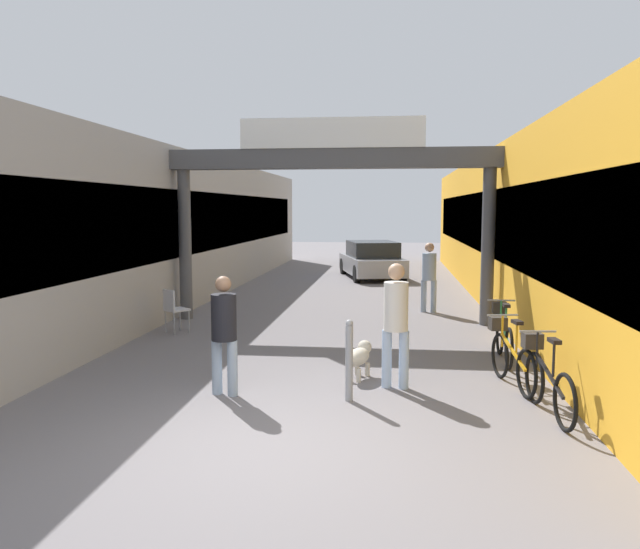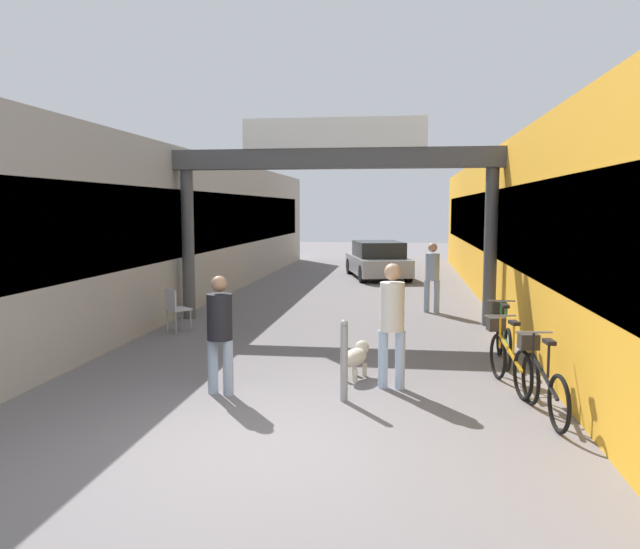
{
  "view_description": "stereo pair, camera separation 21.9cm",
  "coord_description": "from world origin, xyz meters",
  "px_view_note": "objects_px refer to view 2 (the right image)",
  "views": [
    {
      "loc": [
        1.32,
        -6.34,
        2.51
      ],
      "look_at": [
        0.0,
        4.98,
        1.3
      ],
      "focal_mm": 35.0,
      "sensor_mm": 36.0,
      "label": 1
    },
    {
      "loc": [
        1.54,
        -6.31,
        2.51
      ],
      "look_at": [
        0.0,
        4.98,
        1.3
      ],
      "focal_mm": 35.0,
      "sensor_mm": 36.0,
      "label": 2
    }
  ],
  "objects_px": {
    "pedestrian_companion": "(220,327)",
    "cafe_chair_aluminium_nearer": "(175,306)",
    "pedestrian_with_dog": "(392,317)",
    "bicycle_black_nearest": "(541,380)",
    "bicycle_green_third": "(503,335)",
    "parked_car_silver": "(378,260)",
    "dog_on_leash": "(356,356)",
    "bollard_post_metal": "(344,360)",
    "pedestrian_carrying_crate": "(432,273)",
    "bicycle_orange_second": "(507,356)"
  },
  "relations": [
    {
      "from": "parked_car_silver",
      "to": "pedestrian_with_dog",
      "type": "bearing_deg",
      "value": -86.7
    },
    {
      "from": "bollard_post_metal",
      "to": "parked_car_silver",
      "type": "distance_m",
      "value": 14.63
    },
    {
      "from": "pedestrian_carrying_crate",
      "to": "bollard_post_metal",
      "type": "relative_size",
      "value": 1.57
    },
    {
      "from": "pedestrian_with_dog",
      "to": "bicycle_orange_second",
      "type": "distance_m",
      "value": 1.75
    },
    {
      "from": "bicycle_orange_second",
      "to": "cafe_chair_aluminium_nearer",
      "type": "height_order",
      "value": "bicycle_orange_second"
    },
    {
      "from": "pedestrian_with_dog",
      "to": "parked_car_silver",
      "type": "height_order",
      "value": "pedestrian_with_dog"
    },
    {
      "from": "pedestrian_companion",
      "to": "bollard_post_metal",
      "type": "xyz_separation_m",
      "value": [
        1.69,
        -0.07,
        -0.37
      ]
    },
    {
      "from": "bicycle_black_nearest",
      "to": "bicycle_green_third",
      "type": "relative_size",
      "value": 1.0
    },
    {
      "from": "pedestrian_with_dog",
      "to": "bicycle_green_third",
      "type": "relative_size",
      "value": 1.04
    },
    {
      "from": "bicycle_black_nearest",
      "to": "parked_car_silver",
      "type": "xyz_separation_m",
      "value": [
        -2.63,
        14.85,
        0.21
      ]
    },
    {
      "from": "pedestrian_with_dog",
      "to": "parked_car_silver",
      "type": "xyz_separation_m",
      "value": [
        -0.81,
        13.97,
        -0.37
      ]
    },
    {
      "from": "dog_on_leash",
      "to": "cafe_chair_aluminium_nearer",
      "type": "relative_size",
      "value": 0.84
    },
    {
      "from": "bicycle_black_nearest",
      "to": "bicycle_green_third",
      "type": "height_order",
      "value": "same"
    },
    {
      "from": "cafe_chair_aluminium_nearer",
      "to": "dog_on_leash",
      "type": "bearing_deg",
      "value": -36.63
    },
    {
      "from": "pedestrian_carrying_crate",
      "to": "bicycle_orange_second",
      "type": "distance_m",
      "value": 6.31
    },
    {
      "from": "bicycle_green_third",
      "to": "cafe_chair_aluminium_nearer",
      "type": "bearing_deg",
      "value": 166.01
    },
    {
      "from": "pedestrian_with_dog",
      "to": "bicycle_black_nearest",
      "type": "relative_size",
      "value": 1.04
    },
    {
      "from": "bicycle_green_third",
      "to": "dog_on_leash",
      "type": "bearing_deg",
      "value": -149.67
    },
    {
      "from": "dog_on_leash",
      "to": "bicycle_orange_second",
      "type": "xyz_separation_m",
      "value": [
        2.15,
        -0.16,
        0.11
      ]
    },
    {
      "from": "pedestrian_companion",
      "to": "bicycle_green_third",
      "type": "xyz_separation_m",
      "value": [
        4.07,
        2.43,
        -0.48
      ]
    },
    {
      "from": "pedestrian_companion",
      "to": "pedestrian_carrying_crate",
      "type": "relative_size",
      "value": 0.96
    },
    {
      "from": "parked_car_silver",
      "to": "bicycle_green_third",
      "type": "bearing_deg",
      "value": -77.95
    },
    {
      "from": "pedestrian_with_dog",
      "to": "pedestrian_carrying_crate",
      "type": "bearing_deg",
      "value": 82.83
    },
    {
      "from": "pedestrian_with_dog",
      "to": "parked_car_silver",
      "type": "distance_m",
      "value": 13.99
    },
    {
      "from": "pedestrian_with_dog",
      "to": "dog_on_leash",
      "type": "bearing_deg",
      "value": 137.94
    },
    {
      "from": "pedestrian_with_dog",
      "to": "dog_on_leash",
      "type": "relative_size",
      "value": 2.36
    },
    {
      "from": "pedestrian_carrying_crate",
      "to": "pedestrian_with_dog",
      "type": "bearing_deg",
      "value": -97.17
    },
    {
      "from": "bicycle_orange_second",
      "to": "pedestrian_companion",
      "type": "bearing_deg",
      "value": -166.79
    },
    {
      "from": "bollard_post_metal",
      "to": "cafe_chair_aluminium_nearer",
      "type": "xyz_separation_m",
      "value": [
        -3.83,
        4.04,
        -0.01
      ]
    },
    {
      "from": "dog_on_leash",
      "to": "bollard_post_metal",
      "type": "xyz_separation_m",
      "value": [
        -0.07,
        -1.14,
        0.22
      ]
    },
    {
      "from": "pedestrian_companion",
      "to": "cafe_chair_aluminium_nearer",
      "type": "bearing_deg",
      "value": 118.35
    },
    {
      "from": "pedestrian_companion",
      "to": "pedestrian_carrying_crate",
      "type": "bearing_deg",
      "value": 66.5
    },
    {
      "from": "bicycle_orange_second",
      "to": "bicycle_green_third",
      "type": "distance_m",
      "value": 1.52
    },
    {
      "from": "bicycle_green_third",
      "to": "bollard_post_metal",
      "type": "distance_m",
      "value": 3.45
    },
    {
      "from": "bicycle_orange_second",
      "to": "bollard_post_metal",
      "type": "height_order",
      "value": "bollard_post_metal"
    },
    {
      "from": "pedestrian_carrying_crate",
      "to": "bollard_post_metal",
      "type": "xyz_separation_m",
      "value": [
        -1.42,
        -7.22,
        -0.42
      ]
    },
    {
      "from": "pedestrian_with_dog",
      "to": "bicycle_black_nearest",
      "type": "xyz_separation_m",
      "value": [
        1.83,
        -0.88,
        -0.57
      ]
    },
    {
      "from": "dog_on_leash",
      "to": "cafe_chair_aluminium_nearer",
      "type": "distance_m",
      "value": 4.87
    },
    {
      "from": "pedestrian_carrying_crate",
      "to": "bicycle_green_third",
      "type": "bearing_deg",
      "value": -78.52
    },
    {
      "from": "pedestrian_with_dog",
      "to": "bicycle_black_nearest",
      "type": "distance_m",
      "value": 2.11
    },
    {
      "from": "pedestrian_with_dog",
      "to": "pedestrian_companion",
      "type": "relative_size",
      "value": 1.09
    },
    {
      "from": "bicycle_green_third",
      "to": "cafe_chair_aluminium_nearer",
      "type": "relative_size",
      "value": 1.9
    },
    {
      "from": "pedestrian_with_dog",
      "to": "cafe_chair_aluminium_nearer",
      "type": "distance_m",
      "value": 5.59
    },
    {
      "from": "bicycle_orange_second",
      "to": "bollard_post_metal",
      "type": "bearing_deg",
      "value": -156.06
    },
    {
      "from": "pedestrian_companion",
      "to": "parked_car_silver",
      "type": "xyz_separation_m",
      "value": [
        1.48,
        14.56,
        -0.28
      ]
    },
    {
      "from": "bicycle_black_nearest",
      "to": "pedestrian_carrying_crate",
      "type": "bearing_deg",
      "value": 97.69
    },
    {
      "from": "dog_on_leash",
      "to": "bicycle_orange_second",
      "type": "height_order",
      "value": "bicycle_orange_second"
    },
    {
      "from": "dog_on_leash",
      "to": "bollard_post_metal",
      "type": "bearing_deg",
      "value": -93.61
    },
    {
      "from": "bicycle_green_third",
      "to": "parked_car_silver",
      "type": "distance_m",
      "value": 12.41
    },
    {
      "from": "bollard_post_metal",
      "to": "bicycle_green_third",
      "type": "bearing_deg",
      "value": 46.3
    }
  ]
}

